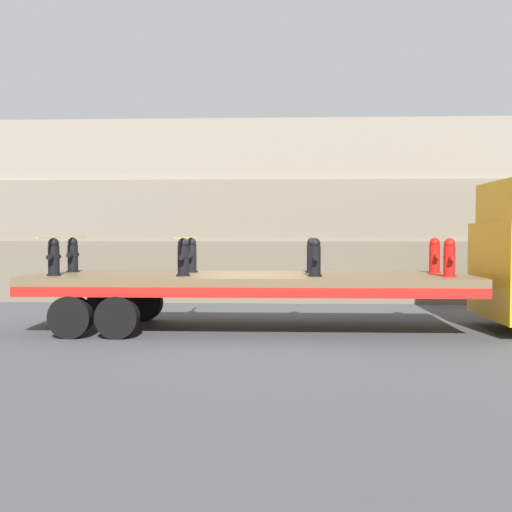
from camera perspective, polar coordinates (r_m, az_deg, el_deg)
The scene contains 13 objects.
ground_plane at distance 12.25m, azimuth -0.59°, elevation -7.36°, with size 120.00×120.00×0.00m, color #3F4244.
rock_cliff at distance 18.24m, azimuth 0.39°, elevation 4.40°, with size 60.00×3.30×5.45m.
flatbed_trailer at distance 12.16m, azimuth -2.96°, elevation -2.81°, with size 9.24×2.56×1.18m.
fire_hydrant_black_near_0 at distance 12.42m, azimuth -19.57°, elevation -0.13°, with size 0.29×0.55×0.77m.
fire_hydrant_black_far_0 at distance 13.43m, azimuth -17.85°, elevation 0.06°, with size 0.29×0.55×0.77m.
fire_hydrant_black_near_1 at distance 11.69m, azimuth -7.29°, elevation -0.16°, with size 0.29×0.55×0.77m.
fire_hydrant_black_far_1 at distance 12.76m, azimuth -6.48°, elevation 0.05°, with size 0.29×0.55×0.77m.
fire_hydrant_black_near_2 at distance 11.55m, azimuth 5.92°, elevation -0.18°, with size 0.29×0.55×0.77m.
fire_hydrant_black_far_2 at distance 12.63m, azimuth 5.61°, elevation 0.03°, with size 0.29×0.55×0.77m.
fire_hydrant_red_near_3 at distance 12.02m, azimuth 18.77°, elevation -0.20°, with size 0.29×0.55×0.77m.
fire_hydrant_red_far_3 at distance 13.07m, azimuth 17.43°, elevation 0.01°, with size 0.29×0.55×0.77m.
cargo_strap_rear at distance 12.92m, azimuth -18.70°, elevation 1.77°, with size 0.05×2.66×0.01m.
cargo_strap_middle at distance 12.22m, azimuth -6.88°, elevation 1.85°, with size 0.05×2.66×0.01m.
Camera 1 is at (0.61, -12.06, 2.05)m, focal length 40.00 mm.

